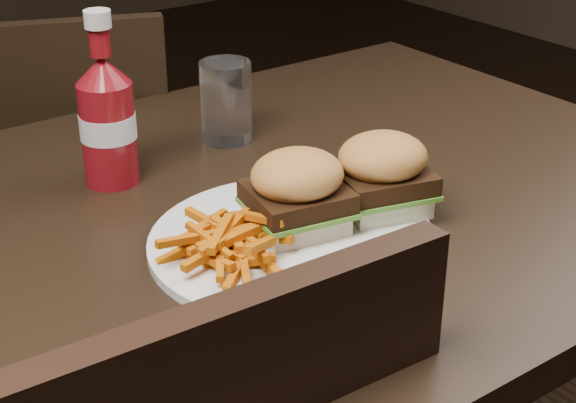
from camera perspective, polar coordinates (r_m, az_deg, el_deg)
dining_table at (r=1.03m, az=-3.13°, el=-1.42°), size 1.20×0.80×0.04m
chair_far at (r=1.70m, az=-14.55°, el=-1.79°), size 0.54×0.54×0.04m
plate at (r=0.94m, az=0.36°, el=-2.68°), size 0.31×0.31×0.01m
sandwich_half_a at (r=0.95m, az=0.59°, el=-1.16°), size 0.10×0.10×0.02m
sandwich_half_b at (r=1.00m, az=6.01°, el=0.10°), size 0.11×0.11×0.02m
fries_pile at (r=0.90m, az=-3.66°, el=-2.23°), size 0.13×0.13×0.04m
ketchup_bottle at (r=1.08m, az=-11.50°, el=4.17°), size 0.09×0.09×0.13m
tumbler at (r=1.19m, az=-4.02°, el=6.48°), size 0.08×0.08×0.11m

